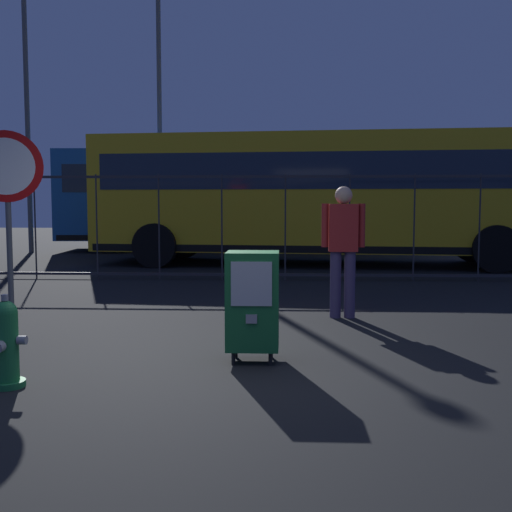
# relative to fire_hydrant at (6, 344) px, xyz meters

# --- Properties ---
(ground_plane) EXTENTS (60.00, 60.00, 0.00)m
(ground_plane) POSITION_rel_fire_hydrant_xyz_m (1.60, 0.65, -0.35)
(ground_plane) COLOR black
(fire_hydrant) EXTENTS (0.33, 0.32, 0.75)m
(fire_hydrant) POSITION_rel_fire_hydrant_xyz_m (0.00, 0.00, 0.00)
(fire_hydrant) COLOR #1E7238
(fire_hydrant) RESTS_ON ground_plane
(newspaper_box_primary) EXTENTS (0.48, 0.42, 1.02)m
(newspaper_box_primary) POSITION_rel_fire_hydrant_xyz_m (1.92, 0.91, 0.22)
(newspaper_box_primary) COLOR black
(newspaper_box_primary) RESTS_ON ground_plane
(stop_sign) EXTENTS (0.71, 0.31, 2.23)m
(stop_sign) POSITION_rel_fire_hydrant_xyz_m (-0.75, 1.76, 1.25)
(stop_sign) COLOR #4C4F54
(stop_sign) RESTS_ON ground_plane
(pedestrian) EXTENTS (0.55, 0.22, 1.67)m
(pedestrian) POSITION_rel_fire_hydrant_xyz_m (2.94, 3.17, 0.60)
(pedestrian) COLOR #382D51
(pedestrian) RESTS_ON ground_plane
(fence_barrier) EXTENTS (18.03, 0.04, 2.00)m
(fence_barrier) POSITION_rel_fire_hydrant_xyz_m (1.60, 7.03, 0.67)
(fence_barrier) COLOR #2D2D33
(fence_barrier) RESTS_ON ground_plane
(bus_near) EXTENTS (10.69, 3.53, 3.00)m
(bus_near) POSITION_rel_fire_hydrant_xyz_m (3.05, 10.03, 1.36)
(bus_near) COLOR gold
(bus_near) RESTS_ON ground_plane
(bus_far) EXTENTS (10.61, 3.21, 3.00)m
(bus_far) POSITION_rel_fire_hydrant_xyz_m (0.68, 14.42, 1.36)
(bus_far) COLOR #19519E
(bus_far) RESTS_ON ground_plane
(street_light_near_left) EXTENTS (0.32, 0.32, 7.79)m
(street_light_near_left) POSITION_rel_fire_hydrant_xyz_m (-5.25, 13.21, 4.12)
(street_light_near_left) COLOR #4C4F54
(street_light_near_left) RESTS_ON ground_plane
(street_light_near_right) EXTENTS (0.32, 0.32, 8.75)m
(street_light_near_right) POSITION_rel_fire_hydrant_xyz_m (-1.66, 14.44, 4.61)
(street_light_near_right) COLOR #4C4F54
(street_light_near_right) RESTS_ON ground_plane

